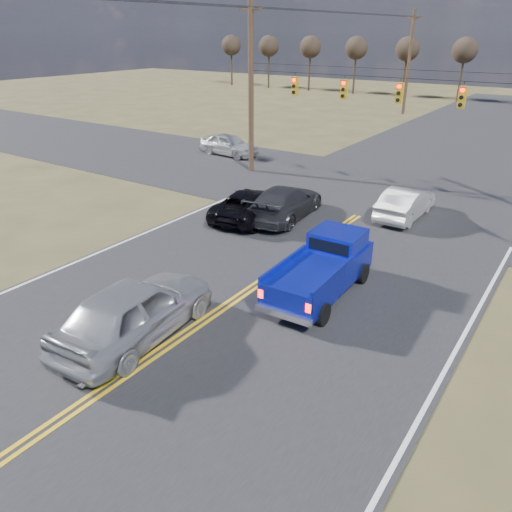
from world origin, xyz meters
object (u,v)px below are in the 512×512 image
Objects in this scene: silver_suv at (135,310)px; white_car_queue at (406,203)px; black_suv at (249,204)px; cross_car_west at (229,144)px; pickup_truck at (323,269)px; dgrey_car_queue at (285,202)px.

silver_suv is 1.22× the size of white_car_queue.
black_suv is at bearing -77.99° from silver_suv.
cross_car_west reaches higher than white_car_queue.
pickup_truck is 0.95× the size of silver_suv.
white_car_queue is (6.04, 4.25, 0.05)m from black_suv.
white_car_queue is at bearing -106.68° from silver_suv.
pickup_truck is 6.27m from silver_suv.
silver_suv reaches higher than dgrey_car_queue.
dgrey_car_queue reaches higher than cross_car_west.
silver_suv is 1.02× the size of dgrey_car_queue.
black_suv is at bearing -134.37° from cross_car_west.
white_car_queue is at bearing -151.76° from dgrey_car_queue.
silver_suv is at bearing 97.38° from black_suv.
dgrey_car_queue is at bearing -127.18° from cross_car_west.
pickup_truck reaches higher than black_suv.
pickup_truck is 20.81m from cross_car_west.
pickup_truck is 1.16× the size of white_car_queue.
silver_suv reaches higher than white_car_queue.
black_suv is at bearing 141.20° from pickup_truck.
black_suv is 1.10× the size of cross_car_west.
white_car_queue is at bearing -154.59° from black_suv.
white_car_queue is 0.84× the size of dgrey_car_queue.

